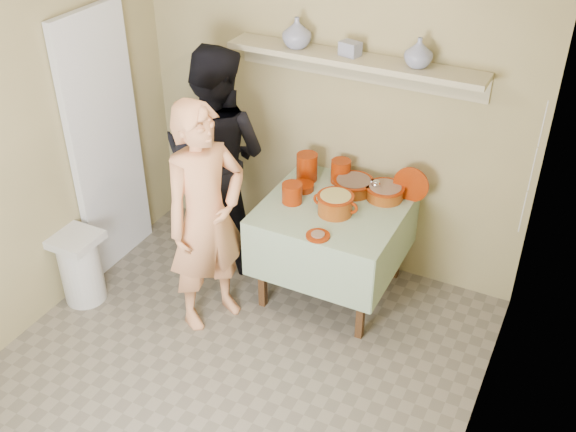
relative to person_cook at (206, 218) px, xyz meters
The scene contains 22 objects.
ground 1.13m from the person_cook, 58.04° to the right, with size 3.50×3.50×0.00m, color #6F6657.
tile_panel 1.11m from the person_cook, 163.97° to the left, with size 0.06×0.70×2.00m, color silver.
plate_stack_a 0.93m from the person_cook, 69.68° to the left, with size 0.16×0.16×0.21m, color maroon.
plate_stack_b 1.11m from the person_cook, 59.52° to the left, with size 0.15×0.15×0.18m, color maroon.
bowl_stack 0.65m from the person_cook, 55.71° to the left, with size 0.14×0.14×0.14m, color maroon.
empty_bowl 0.81m from the person_cook, 63.57° to the left, with size 0.16×0.16×0.05m, color maroon.
propped_lid 1.45m from the person_cook, 40.76° to the left, with size 0.26×0.26×0.02m, color maroon.
vase_right 1.74m from the person_cook, 43.40° to the left, with size 0.18×0.18×0.19m, color navy.
vase_left 1.40m from the person_cook, 79.13° to the left, with size 0.20×0.20×0.21m, color navy.
ceramic_box 1.48m from the person_cook, 59.75° to the left, with size 0.13×0.09×0.09m, color navy.
person_cook is the anchor object (origin of this frame).
person_helper 0.76m from the person_cook, 116.73° to the left, with size 0.85×0.66×1.75m, color black.
room_shell 1.09m from the person_cook, 58.04° to the right, with size 3.04×3.54×2.62m.
serving_table 0.93m from the person_cook, 44.12° to the left, with size 0.97×0.97×0.76m.
cazuela_meat_a 1.11m from the person_cook, 51.04° to the left, with size 0.30×0.30×0.10m.
cazuela_meat_b 1.28m from the person_cook, 43.17° to the left, with size 0.28×0.28×0.10m.
ladle 1.22m from the person_cook, 44.46° to the left, with size 0.08×0.26×0.19m.
cazuela_rice 0.88m from the person_cook, 37.85° to the left, with size 0.33×0.25×0.14m.
front_plate 0.75m from the person_cook, 17.72° to the left, with size 0.16×0.16×0.03m.
wall_shelf 1.44m from the person_cook, 59.03° to the left, with size 1.80×0.25×0.21m.
trash_bin 1.13m from the person_cook, 164.25° to the right, with size 0.32×0.32×0.56m.
electrical_cord 2.09m from the person_cook, 23.99° to the left, with size 0.01×0.05×0.90m.
Camera 1 is at (1.74, -2.44, 3.27)m, focal length 42.00 mm.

